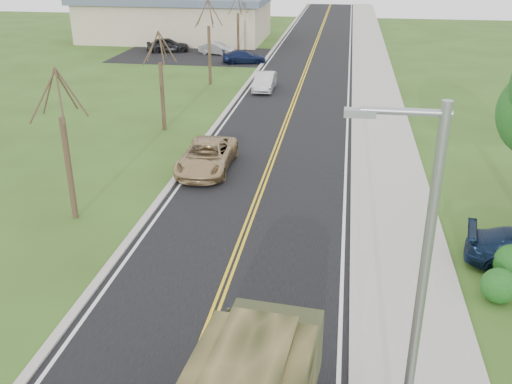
# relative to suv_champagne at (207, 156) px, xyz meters

# --- Properties ---
(road) EXTENTS (8.00, 120.00, 0.01)m
(road) POSITION_rel_suv_champagne_xyz_m (2.97, 23.99, -0.70)
(road) COLOR black
(road) RESTS_ON ground
(curb_right) EXTENTS (0.30, 120.00, 0.12)m
(curb_right) POSITION_rel_suv_champagne_xyz_m (7.12, 23.99, -0.65)
(curb_right) COLOR #9E998E
(curb_right) RESTS_ON ground
(sidewalk_right) EXTENTS (3.20, 120.00, 0.10)m
(sidewalk_right) POSITION_rel_suv_champagne_xyz_m (8.87, 23.99, -0.66)
(sidewalk_right) COLOR #9E998E
(sidewalk_right) RESTS_ON ground
(curb_left) EXTENTS (0.30, 120.00, 0.10)m
(curb_left) POSITION_rel_suv_champagne_xyz_m (-1.18, 23.99, -0.66)
(curb_left) COLOR #9E998E
(curb_left) RESTS_ON ground
(street_light) EXTENTS (1.65, 0.22, 8.00)m
(street_light) POSITION_rel_suv_champagne_xyz_m (7.87, -16.51, 3.72)
(street_light) COLOR gray
(street_light) RESTS_ON ground
(bare_tree_a) EXTENTS (1.93, 2.26, 6.08)m
(bare_tree_a) POSITION_rel_suv_champagne_xyz_m (-4.03, -6.00, 1.92)
(bare_tree_a) COLOR #38281C
(bare_tree_a) RESTS_ON ground
(bare_tree_b) EXTENTS (1.83, 2.14, 5.73)m
(bare_tree_b) POSITION_rel_suv_champagne_xyz_m (-4.03, 6.00, 1.77)
(bare_tree_b) COLOR #38281C
(bare_tree_b) RESTS_ON ground
(bare_tree_c) EXTENTS (2.04, 2.39, 6.42)m
(bare_tree_c) POSITION_rel_suv_champagne_xyz_m (-4.03, 18.00, 2.07)
(bare_tree_c) COLOR #38281C
(bare_tree_c) RESTS_ON ground
(bare_tree_d) EXTENTS (1.88, 2.20, 5.91)m
(bare_tree_d) POSITION_rel_suv_champagne_xyz_m (-4.03, 30.00, 1.84)
(bare_tree_d) COLOR #38281C
(bare_tree_d) RESTS_ON ground
(commercial_building) EXTENTS (25.50, 21.50, 5.65)m
(commercial_building) POSITION_rel_suv_champagne_xyz_m (-13.02, 39.97, 1.98)
(commercial_building) COLOR tan
(commercial_building) RESTS_ON ground
(suv_champagne) EXTENTS (2.39, 5.10, 1.41)m
(suv_champagne) POSITION_rel_suv_champagne_xyz_m (0.00, 0.00, 0.00)
(suv_champagne) COLOR tan
(suv_champagne) RESTS_ON ground
(sedan_silver) EXTENTS (1.43, 4.04, 1.33)m
(sedan_silver) POSITION_rel_suv_champagne_xyz_m (0.46, 16.72, -0.04)
(sedan_silver) COLOR silver
(sedan_silver) RESTS_ON ground
(lot_car_dark) EXTENTS (4.54, 2.82, 1.44)m
(lot_car_dark) POSITION_rel_suv_champagne_xyz_m (-11.62, 31.49, 0.01)
(lot_car_dark) COLOR black
(lot_car_dark) RESTS_ON ground
(lot_car_silver) EXTENTS (3.81, 2.24, 1.19)m
(lot_car_silver) POSITION_rel_suv_champagne_xyz_m (-6.34, 30.82, -0.11)
(lot_car_silver) COLOR #ACACB0
(lot_car_silver) RESTS_ON ground
(lot_car_navy) EXTENTS (4.29, 2.50, 1.17)m
(lot_car_navy) POSITION_rel_suv_champagne_xyz_m (-2.92, 26.88, -0.12)
(lot_car_navy) COLOR #0E1736
(lot_car_navy) RESTS_ON ground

